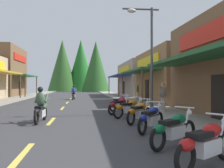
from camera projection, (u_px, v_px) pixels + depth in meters
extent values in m
cube|color=#38383A|center=(67.00, 104.00, 22.44)|extent=(9.71, 77.23, 0.10)
cube|color=#9E9991|center=(135.00, 102.00, 23.13)|extent=(2.55, 77.23, 0.12)
cube|color=#E0C64C|center=(22.00, 155.00, 5.99)|extent=(0.16, 2.40, 0.01)
cube|color=#E0C64C|center=(51.00, 121.00, 11.55)|extent=(0.16, 2.40, 0.01)
cube|color=#E0C64C|center=(62.00, 108.00, 17.85)|extent=(0.16, 2.40, 0.01)
cube|color=#E0C64C|center=(67.00, 103.00, 23.33)|extent=(0.16, 2.40, 0.01)
cube|color=#E0C64C|center=(70.00, 99.00, 29.05)|extent=(0.16, 2.40, 0.01)
cube|color=#E0C64C|center=(73.00, 96.00, 35.41)|extent=(0.16, 2.40, 0.01)
cube|color=#E0C64C|center=(74.00, 95.00, 41.50)|extent=(0.16, 2.40, 0.01)
cube|color=#E0C64C|center=(75.00, 93.00, 47.52)|extent=(0.16, 2.40, 0.01)
cube|color=#E0C64C|center=(76.00, 92.00, 53.75)|extent=(0.16, 2.40, 0.01)
cube|color=gold|center=(1.00, 72.00, 24.82)|extent=(1.80, 10.21, 0.16)
cylinder|color=brown|center=(20.00, 87.00, 29.76)|extent=(0.14, 0.14, 2.82)
cube|color=#236033|center=(26.00, 76.00, 36.14)|extent=(1.80, 8.40, 0.16)
cylinder|color=brown|center=(25.00, 86.00, 32.24)|extent=(0.14, 0.14, 2.82)
cylinder|color=brown|center=(37.00, 86.00, 40.19)|extent=(0.14, 0.14, 2.82)
cube|color=red|center=(20.00, 58.00, 36.05)|extent=(0.10, 6.54, 0.90)
cube|color=black|center=(20.00, 89.00, 36.04)|extent=(0.08, 1.10, 2.10)
cube|color=#236033|center=(199.00, 56.00, 11.25)|extent=(1.80, 11.27, 0.16)
cylinder|color=brown|center=(151.00, 88.00, 16.57)|extent=(0.14, 0.14, 2.82)
cube|color=red|center=(217.00, 29.00, 11.35)|extent=(0.10, 8.77, 0.90)
cube|color=black|center=(218.00, 98.00, 11.35)|extent=(0.08, 1.10, 2.10)
cube|color=olive|center=(183.00, 77.00, 24.35)|extent=(6.95, 11.02, 4.84)
cube|color=#236033|center=(138.00, 71.00, 23.85)|extent=(1.80, 9.91, 0.16)
cylinder|color=brown|center=(142.00, 88.00, 19.04)|extent=(0.14, 0.14, 2.82)
cylinder|color=brown|center=(123.00, 87.00, 28.50)|extent=(0.14, 0.14, 2.82)
cube|color=yellow|center=(147.00, 62.00, 23.95)|extent=(0.10, 7.71, 0.90)
cube|color=black|center=(147.00, 91.00, 23.95)|extent=(0.08, 1.10, 2.10)
cube|color=gray|center=(154.00, 79.00, 38.11)|extent=(8.92, 13.58, 4.89)
cube|color=navy|center=(118.00, 76.00, 37.51)|extent=(1.80, 12.22, 0.16)
cylinder|color=brown|center=(119.00, 87.00, 31.55)|extent=(0.14, 0.14, 2.82)
cylinder|color=brown|center=(109.00, 86.00, 43.30)|extent=(0.14, 0.14, 2.82)
cube|color=yellow|center=(124.00, 70.00, 37.61)|extent=(0.10, 9.51, 0.90)
cube|color=black|center=(124.00, 89.00, 37.60)|extent=(0.08, 1.10, 2.10)
cylinder|color=#474C51|center=(152.00, 61.00, 14.35)|extent=(0.14, 0.14, 5.96)
cylinder|color=#474C51|center=(141.00, 9.00, 14.28)|extent=(2.06, 0.10, 0.10)
ellipsoid|color=silver|center=(131.00, 11.00, 14.22)|extent=(0.50, 0.30, 0.24)
torus|color=black|center=(224.00, 145.00, 5.65)|extent=(0.59, 0.44, 0.64)
torus|color=black|center=(185.00, 158.00, 4.67)|extent=(0.59, 0.44, 0.64)
cube|color=silver|center=(207.00, 147.00, 5.16)|extent=(0.74, 0.62, 0.32)
ellipsoid|color=#A51414|center=(212.00, 130.00, 5.29)|extent=(0.64, 0.58, 0.28)
cube|color=black|center=(200.00, 135.00, 5.00)|extent=(0.65, 0.57, 0.12)
ellipsoid|color=#A51414|center=(187.00, 145.00, 4.71)|extent=(0.50, 0.44, 0.24)
cylinder|color=silver|center=(222.00, 131.00, 5.56)|extent=(0.34, 0.26, 0.71)
cylinder|color=silver|center=(219.00, 114.00, 5.48)|extent=(0.37, 0.52, 0.04)
torus|color=black|center=(189.00, 131.00, 7.36)|extent=(0.57, 0.47, 0.64)
torus|color=black|center=(158.00, 139.00, 6.31)|extent=(0.57, 0.47, 0.64)
cube|color=silver|center=(175.00, 132.00, 6.84)|extent=(0.72, 0.65, 0.32)
ellipsoid|color=#0C5933|center=(179.00, 119.00, 6.98)|extent=(0.64, 0.60, 0.28)
cube|color=black|center=(169.00, 122.00, 6.66)|extent=(0.65, 0.59, 0.12)
ellipsoid|color=#0C5933|center=(159.00, 129.00, 6.35)|extent=(0.49, 0.46, 0.24)
cylinder|color=silver|center=(186.00, 120.00, 7.27)|extent=(0.33, 0.27, 0.71)
cylinder|color=silver|center=(184.00, 107.00, 7.19)|extent=(0.40, 0.50, 0.04)
sphere|color=white|center=(189.00, 113.00, 7.38)|extent=(0.16, 0.16, 0.16)
torus|color=black|center=(159.00, 120.00, 9.66)|extent=(0.47, 0.57, 0.64)
torus|color=black|center=(142.00, 125.00, 8.38)|extent=(0.47, 0.57, 0.64)
cube|color=silver|center=(151.00, 120.00, 9.02)|extent=(0.65, 0.72, 0.32)
ellipsoid|color=navy|center=(154.00, 111.00, 9.19)|extent=(0.60, 0.64, 0.28)
cube|color=black|center=(149.00, 113.00, 8.81)|extent=(0.59, 0.64, 0.12)
ellipsoid|color=navy|center=(143.00, 118.00, 8.43)|extent=(0.46, 0.49, 0.24)
cylinder|color=silver|center=(158.00, 112.00, 9.55)|extent=(0.28, 0.33, 0.71)
cylinder|color=silver|center=(157.00, 102.00, 9.45)|extent=(0.50, 0.40, 0.04)
sphere|color=white|center=(160.00, 106.00, 9.69)|extent=(0.16, 0.16, 0.16)
torus|color=black|center=(148.00, 114.00, 11.62)|extent=(0.49, 0.55, 0.64)
torus|color=black|center=(131.00, 118.00, 10.38)|extent=(0.49, 0.55, 0.64)
cube|color=silver|center=(140.00, 114.00, 11.00)|extent=(0.67, 0.71, 0.32)
ellipsoid|color=#BF660C|center=(142.00, 106.00, 11.17)|extent=(0.61, 0.63, 0.28)
cube|color=black|center=(137.00, 108.00, 10.79)|extent=(0.60, 0.64, 0.12)
ellipsoid|color=#BF660C|center=(132.00, 112.00, 10.42)|extent=(0.47, 0.49, 0.24)
cylinder|color=silver|center=(146.00, 107.00, 11.51)|extent=(0.29, 0.32, 0.71)
cylinder|color=silver|center=(145.00, 99.00, 11.41)|extent=(0.48, 0.42, 0.04)
sphere|color=white|center=(148.00, 102.00, 11.65)|extent=(0.16, 0.16, 0.16)
torus|color=black|center=(140.00, 110.00, 13.33)|extent=(0.60, 0.42, 0.64)
torus|color=black|center=(118.00, 112.00, 12.40)|extent=(0.60, 0.42, 0.64)
cube|color=silver|center=(130.00, 110.00, 12.87)|extent=(0.74, 0.61, 0.32)
ellipsoid|color=#BF660C|center=(133.00, 103.00, 12.99)|extent=(0.64, 0.57, 0.28)
cube|color=black|center=(126.00, 104.00, 12.71)|extent=(0.66, 0.55, 0.12)
ellipsoid|color=#BF660C|center=(119.00, 107.00, 12.43)|extent=(0.50, 0.43, 0.24)
cylinder|color=silver|center=(139.00, 104.00, 13.25)|extent=(0.35, 0.25, 0.71)
cylinder|color=silver|center=(137.00, 97.00, 13.18)|extent=(0.35, 0.53, 0.04)
sphere|color=white|center=(141.00, 100.00, 13.35)|extent=(0.16, 0.16, 0.16)
torus|color=black|center=(128.00, 107.00, 15.06)|extent=(0.52, 0.52, 0.64)
torus|color=black|center=(112.00, 109.00, 13.89)|extent=(0.52, 0.52, 0.64)
cube|color=silver|center=(120.00, 107.00, 14.48)|extent=(0.69, 0.69, 0.32)
ellipsoid|color=#A51414|center=(122.00, 101.00, 14.63)|extent=(0.62, 0.62, 0.28)
cube|color=black|center=(117.00, 102.00, 14.28)|extent=(0.62, 0.62, 0.12)
ellipsoid|color=#A51414|center=(112.00, 105.00, 13.93)|extent=(0.48, 0.48, 0.24)
cylinder|color=silver|center=(126.00, 102.00, 14.96)|extent=(0.30, 0.31, 0.71)
cylinder|color=silver|center=(125.00, 96.00, 14.87)|extent=(0.45, 0.45, 0.04)
sphere|color=white|center=(128.00, 98.00, 15.09)|extent=(0.16, 0.16, 0.16)
torus|color=black|center=(127.00, 105.00, 16.99)|extent=(0.53, 0.52, 0.64)
torus|color=black|center=(113.00, 106.00, 15.82)|extent=(0.53, 0.52, 0.64)
cube|color=silver|center=(120.00, 104.00, 16.40)|extent=(0.69, 0.69, 0.32)
ellipsoid|color=#721972|center=(122.00, 99.00, 16.56)|extent=(0.62, 0.62, 0.28)
cube|color=black|center=(118.00, 100.00, 16.21)|extent=(0.62, 0.62, 0.12)
ellipsoid|color=#721972|center=(113.00, 102.00, 15.86)|extent=(0.48, 0.48, 0.24)
cylinder|color=silver|center=(126.00, 100.00, 16.89)|extent=(0.31, 0.30, 0.71)
cylinder|color=silver|center=(125.00, 94.00, 16.79)|extent=(0.45, 0.45, 0.04)
sphere|color=white|center=(127.00, 97.00, 17.01)|extent=(0.16, 0.16, 0.16)
torus|color=black|center=(45.00, 113.00, 12.00)|extent=(0.15, 0.65, 0.64)
torus|color=black|center=(36.00, 117.00, 10.50)|extent=(0.15, 0.65, 0.64)
cube|color=silver|center=(41.00, 113.00, 11.25)|extent=(0.33, 0.72, 0.32)
ellipsoid|color=black|center=(42.00, 106.00, 11.45)|extent=(0.36, 0.58, 0.28)
cube|color=black|center=(39.00, 107.00, 11.00)|extent=(0.32, 0.62, 0.12)
ellipsoid|color=black|center=(37.00, 111.00, 10.55)|extent=(0.27, 0.46, 0.24)
cylinder|color=silver|center=(44.00, 106.00, 11.87)|extent=(0.09, 0.37, 0.71)
cylinder|color=silver|center=(43.00, 98.00, 11.75)|extent=(0.60, 0.08, 0.04)
sphere|color=white|center=(45.00, 102.00, 12.03)|extent=(0.16, 0.16, 0.16)
ellipsoid|color=#3F593F|center=(40.00, 99.00, 11.10)|extent=(0.41, 0.41, 0.64)
sphere|color=black|center=(40.00, 89.00, 11.15)|extent=(0.24, 0.24, 0.24)
cylinder|color=#3F593F|center=(37.00, 106.00, 11.26)|extent=(0.17, 0.43, 0.24)
cylinder|color=#3F593F|center=(37.00, 98.00, 11.39)|extent=(0.14, 0.51, 0.40)
cylinder|color=#3F593F|center=(45.00, 106.00, 11.28)|extent=(0.17, 0.43, 0.24)
cylinder|color=#3F593F|center=(46.00, 98.00, 11.41)|extent=(0.14, 0.51, 0.40)
torus|color=black|center=(74.00, 96.00, 29.09)|extent=(0.14, 0.65, 0.64)
torus|color=black|center=(73.00, 97.00, 27.60)|extent=(0.14, 0.65, 0.64)
cube|color=silver|center=(74.00, 96.00, 28.35)|extent=(0.33, 0.72, 0.32)
ellipsoid|color=black|center=(74.00, 93.00, 28.55)|extent=(0.36, 0.58, 0.28)
cube|color=black|center=(73.00, 93.00, 28.10)|extent=(0.32, 0.62, 0.12)
ellipsoid|color=black|center=(73.00, 95.00, 27.65)|extent=(0.27, 0.46, 0.24)
cylinder|color=silver|center=(74.00, 93.00, 28.97)|extent=(0.09, 0.37, 0.71)
cylinder|color=silver|center=(74.00, 90.00, 28.85)|extent=(0.60, 0.08, 0.04)
sphere|color=white|center=(74.00, 92.00, 29.13)|extent=(0.16, 0.16, 0.16)
ellipsoid|color=#333F8C|center=(74.00, 90.00, 28.20)|extent=(0.41, 0.41, 0.64)
sphere|color=black|center=(74.00, 86.00, 28.25)|extent=(0.24, 0.24, 0.24)
cylinder|color=#333F8C|center=(72.00, 93.00, 28.36)|extent=(0.17, 0.43, 0.24)
cylinder|color=#333F8C|center=(72.00, 90.00, 28.49)|extent=(0.14, 0.51, 0.40)
cylinder|color=#333F8C|center=(75.00, 93.00, 28.37)|extent=(0.17, 0.43, 0.24)
cylinder|color=#333F8C|center=(76.00, 90.00, 28.51)|extent=(0.14, 0.51, 0.40)
cylinder|color=#B2A599|center=(162.00, 106.00, 14.86)|extent=(0.14, 0.14, 0.88)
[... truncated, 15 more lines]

